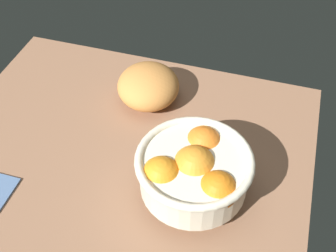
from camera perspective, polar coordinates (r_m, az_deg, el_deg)
The scene contains 3 objects.
ground_plane at distance 98.07cm, azimuth -5.61°, elevation -3.55°, with size 80.98×65.31×3.00cm, color #8E6349.
fruit_bowl at distance 83.28cm, azimuth 3.39°, elevation -5.84°, with size 22.43×22.43×12.62cm.
bread_loaf at distance 104.94cm, azimuth -2.70°, elevation 5.26°, with size 15.72×14.83×8.75cm, color #CB833F.
Camera 1 is at (-27.47, 57.78, 72.82)cm, focal length 46.71 mm.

